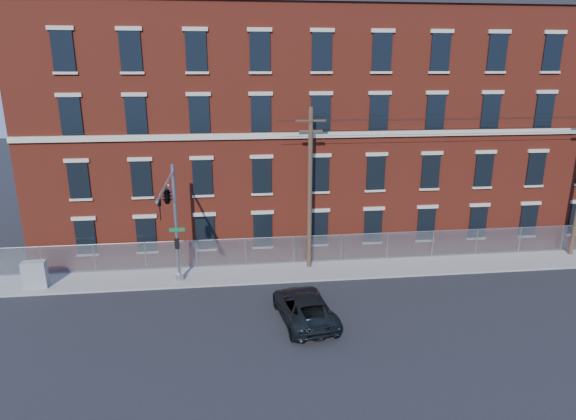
# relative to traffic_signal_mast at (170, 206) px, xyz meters

# --- Properties ---
(ground) EXTENTS (140.00, 140.00, 0.00)m
(ground) POSITION_rel_traffic_signal_mast_xyz_m (6.00, -2.18, -5.39)
(ground) COLOR black
(ground) RESTS_ON ground
(sidewalk) EXTENTS (65.00, 3.00, 0.12)m
(sidewalk) POSITION_rel_traffic_signal_mast_xyz_m (18.00, 2.82, -5.33)
(sidewalk) COLOR gray
(sidewalk) RESTS_ON ground
(mill_building) EXTENTS (55.30, 14.32, 16.30)m
(mill_building) POSITION_rel_traffic_signal_mast_xyz_m (18.00, 11.75, 2.76)
(mill_building) COLOR maroon
(mill_building) RESTS_ON ground
(chain_link_fence) EXTENTS (59.06, 0.06, 1.85)m
(chain_link_fence) POSITION_rel_traffic_signal_mast_xyz_m (18.00, 4.12, -4.33)
(chain_link_fence) COLOR #A5A8AD
(chain_link_fence) RESTS_ON ground
(traffic_signal_mast) EXTENTS (0.90, 6.75, 7.00)m
(traffic_signal_mast) POSITION_rel_traffic_signal_mast_xyz_m (0.00, 0.00, 0.00)
(traffic_signal_mast) COLOR #9EA0A5
(traffic_signal_mast) RESTS_ON ground
(utility_pole_near) EXTENTS (1.80, 0.28, 10.00)m
(utility_pole_near) POSITION_rel_traffic_signal_mast_xyz_m (8.00, 3.42, -0.05)
(utility_pole_near) COLOR #4C3726
(utility_pole_near) RESTS_ON ground
(pickup_truck) EXTENTS (3.08, 5.50, 1.45)m
(pickup_truck) POSITION_rel_traffic_signal_mast_xyz_m (6.69, -3.14, -4.66)
(pickup_truck) COLOR black
(pickup_truck) RESTS_ON ground
(utility_cabinet) EXTENTS (1.33, 0.74, 1.60)m
(utility_cabinet) POSITION_rel_traffic_signal_mast_xyz_m (-8.11, 2.21, -4.47)
(utility_cabinet) COLOR gray
(utility_cabinet) RESTS_ON sidewalk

